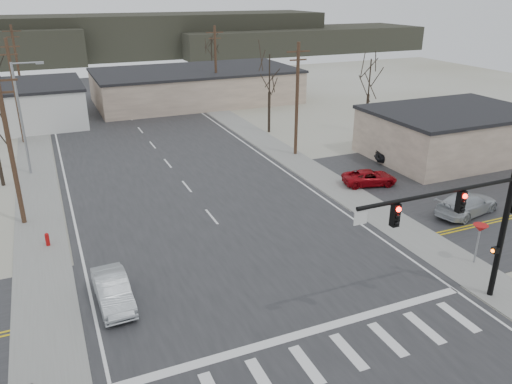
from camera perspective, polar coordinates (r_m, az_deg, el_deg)
ground at (r=26.90m, az=0.44°, el=-9.56°), size 140.00×140.00×0.00m
main_road at (r=39.70m, az=-8.31°, el=1.10°), size 18.00×110.00×0.05m
cross_road at (r=26.89m, az=0.44°, el=-9.52°), size 90.00×10.00×0.04m
parking_lot at (r=42.19m, az=22.56°, el=0.85°), size 18.00×20.00×0.03m
sidewalk_left at (r=43.32m, az=-23.77°, el=1.21°), size 3.00×90.00×0.06m
sidewalk_right at (r=47.63m, az=2.43°, el=4.92°), size 3.00×90.00×0.06m
traffic_signal_mast at (r=24.51m, az=23.87°, el=-2.59°), size 8.95×0.43×7.20m
fire_hydrant at (r=32.02m, az=-22.74°, el=-5.01°), size 0.24×0.24×0.87m
yield_sign at (r=29.67m, az=24.23°, el=-3.95°), size 0.80×0.80×2.35m
building_right_far at (r=68.77m, az=-6.87°, el=11.99°), size 26.30×14.30×4.30m
building_lot at (r=48.31m, az=21.36°, el=6.28°), size 14.30×10.30×4.30m
upole_left_b at (r=34.19m, az=-26.32°, el=4.72°), size 2.20×0.30×10.00m
upole_left_c at (r=53.72m, az=-25.85°, el=10.46°), size 2.20×0.30×10.00m
upole_left_d at (r=73.50m, az=-25.62°, el=13.12°), size 2.20×0.30×10.00m
upole_right_a at (r=45.00m, az=4.71°, el=10.68°), size 2.20×0.30×10.00m
upole_right_b at (r=64.98m, az=-4.63°, el=14.23°), size 2.20×0.30×10.00m
streetlight_main at (r=43.90m, az=-25.10°, el=8.20°), size 2.40×0.25×9.00m
tree_right_mid at (r=52.37m, az=1.55°, el=13.15°), size 3.74×3.74×8.33m
tree_right_far at (r=77.33m, az=-5.11°, el=15.75°), size 3.52×3.52×7.84m
tree_lot at (r=53.78m, az=12.86°, el=12.48°), size 3.52×3.52×7.84m
hill_center at (r=119.80m, az=-12.13°, el=17.11°), size 80.00×18.00×9.00m
hill_right at (r=126.27m, az=4.97°, el=16.94°), size 60.00×18.00×5.50m
sedan_crossing at (r=25.31m, az=-16.04°, el=-10.77°), size 1.63×4.32×1.41m
car_far_a at (r=65.43m, az=-9.44°, el=10.12°), size 2.57×5.33×1.50m
car_far_b at (r=84.42m, az=-20.52°, el=11.73°), size 3.28×4.73×1.49m
car_parked_red at (r=39.57m, az=12.86°, el=1.61°), size 4.53×2.88×1.16m
car_parked_dark_a at (r=45.39m, az=16.14°, el=4.14°), size 4.59×3.11×1.45m
car_parked_silver at (r=36.37m, az=22.98°, el=-1.25°), size 5.42×3.09×1.48m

